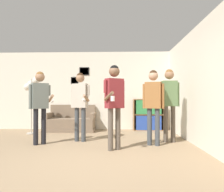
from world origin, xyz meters
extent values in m
plane|color=#937A5B|center=(0.00, 0.00, 0.00)|extent=(20.00, 20.00, 0.00)
cube|color=silver|center=(0.00, 4.09, 1.35)|extent=(7.24, 0.06, 2.70)
cube|color=black|center=(-0.53, 4.05, 2.03)|extent=(0.34, 0.02, 0.27)
cube|color=gray|center=(-0.53, 4.04, 2.03)|extent=(0.29, 0.01, 0.23)
cube|color=black|center=(-0.87, 4.05, 1.70)|extent=(0.25, 0.02, 0.23)
cube|color=beige|center=(-0.87, 4.04, 1.70)|extent=(0.20, 0.01, 0.19)
cube|color=silver|center=(2.45, 2.03, 1.35)|extent=(0.06, 6.46, 2.70)
cube|color=#7A6651|center=(-0.90, 3.62, 0.05)|extent=(1.59, 0.80, 0.10)
cube|color=#7A6651|center=(-0.90, 3.62, 0.26)|extent=(1.53, 0.74, 0.32)
cube|color=#7A6651|center=(-0.90, 3.95, 0.64)|extent=(1.53, 0.14, 0.43)
cube|color=#7A6651|center=(-1.63, 3.62, 0.51)|extent=(0.12, 0.74, 0.18)
cube|color=#7A6651|center=(-0.17, 3.62, 0.51)|extent=(0.12, 0.74, 0.18)
cube|color=olive|center=(1.17, 3.87, 0.53)|extent=(0.02, 0.30, 1.05)
cube|color=olive|center=(2.17, 3.87, 0.53)|extent=(0.02, 0.30, 1.05)
cube|color=olive|center=(1.67, 4.02, 0.53)|extent=(1.02, 0.01, 1.05)
cube|color=olive|center=(1.67, 3.87, 0.01)|extent=(0.97, 0.30, 0.02)
cube|color=olive|center=(1.67, 3.87, 1.04)|extent=(0.97, 0.30, 0.02)
cube|color=olive|center=(1.67, 3.87, 0.53)|extent=(0.97, 0.30, 0.02)
cube|color=#2847A3|center=(1.67, 3.86, 0.26)|extent=(0.83, 0.26, 0.47)
cube|color=#338447|center=(1.67, 3.86, 0.79)|extent=(0.83, 0.26, 0.47)
cylinder|color=#ADA89E|center=(-1.98, 3.02, 0.01)|extent=(0.28, 0.28, 0.03)
cylinder|color=#ADA89E|center=(-1.98, 3.02, 0.85)|extent=(0.03, 0.03, 1.65)
cylinder|color=#ADA89E|center=(-1.91, 3.02, 1.65)|extent=(0.02, 0.16, 0.02)
sphere|color=white|center=(-1.84, 3.02, 1.62)|extent=(0.22, 0.22, 0.22)
cylinder|color=#ADA89E|center=(-2.01, 3.08, 1.55)|extent=(0.15, 0.09, 0.02)
sphere|color=white|center=(-2.05, 3.14, 1.52)|extent=(0.22, 0.22, 0.22)
cylinder|color=#ADA89E|center=(-2.01, 2.96, 1.45)|extent=(0.15, 0.09, 0.02)
sphere|color=white|center=(-2.05, 2.90, 1.42)|extent=(0.22, 0.22, 0.22)
cylinder|color=black|center=(-1.24, 1.46, 0.42)|extent=(0.11, 0.11, 0.84)
cylinder|color=black|center=(-1.09, 1.56, 0.42)|extent=(0.11, 0.11, 0.84)
cube|color=slate|center=(-1.16, 1.51, 1.13)|extent=(0.41, 0.37, 0.59)
sphere|color=#997051|center=(-1.16, 1.51, 1.57)|extent=(0.22, 0.22, 0.22)
sphere|color=brown|center=(-1.16, 1.51, 1.61)|extent=(0.18, 0.18, 0.18)
cylinder|color=slate|center=(-0.99, 1.63, 1.27)|extent=(0.07, 0.07, 0.25)
cylinder|color=#997051|center=(-0.91, 1.52, 1.08)|extent=(0.22, 0.29, 0.19)
cylinder|color=white|center=(-0.83, 1.40, 1.01)|extent=(0.11, 0.14, 0.09)
cylinder|color=slate|center=(-1.34, 1.39, 1.11)|extent=(0.07, 0.07, 0.56)
cylinder|color=#3D4247|center=(-0.37, 1.94, 0.42)|extent=(0.11, 0.11, 0.84)
cylinder|color=#3D4247|center=(-0.20, 1.89, 0.42)|extent=(0.11, 0.11, 0.84)
cube|color=#BCB2A3|center=(-0.29, 1.92, 1.14)|extent=(0.40, 0.28, 0.60)
sphere|color=#997051|center=(-0.29, 1.92, 1.59)|extent=(0.22, 0.22, 0.22)
sphere|color=#382314|center=(-0.29, 1.92, 1.63)|extent=(0.19, 0.19, 0.19)
cylinder|color=#BCB2A3|center=(-0.08, 1.87, 1.28)|extent=(0.07, 0.07, 0.25)
cylinder|color=#997051|center=(-0.11, 1.73, 1.08)|extent=(0.13, 0.31, 0.19)
cylinder|color=white|center=(-0.14, 1.59, 1.02)|extent=(0.07, 0.15, 0.09)
cylinder|color=#BCB2A3|center=(-0.50, 1.96, 1.12)|extent=(0.07, 0.07, 0.56)
cylinder|color=brown|center=(0.51, 0.98, 0.44)|extent=(0.11, 0.11, 0.87)
cylinder|color=brown|center=(0.66, 1.08, 0.44)|extent=(0.11, 0.11, 0.87)
cube|color=maroon|center=(0.59, 1.03, 1.18)|extent=(0.41, 0.36, 0.62)
sphere|color=brown|center=(0.59, 1.03, 1.64)|extent=(0.23, 0.23, 0.23)
sphere|color=black|center=(0.59, 1.03, 1.68)|extent=(0.19, 0.19, 0.19)
cylinder|color=maroon|center=(0.77, 1.15, 1.16)|extent=(0.07, 0.07, 0.58)
cylinder|color=maroon|center=(0.41, 0.91, 1.32)|extent=(0.07, 0.07, 0.26)
cylinder|color=brown|center=(0.49, 0.79, 1.12)|extent=(0.22, 0.30, 0.19)
cylinder|color=white|center=(0.57, 0.67, 1.07)|extent=(0.08, 0.08, 0.10)
cylinder|color=#3D4247|center=(1.39, 1.53, 0.42)|extent=(0.11, 0.11, 0.85)
cylinder|color=#3D4247|center=(1.56, 1.47, 0.42)|extent=(0.11, 0.11, 0.85)
cube|color=#936033|center=(1.47, 1.50, 1.15)|extent=(0.41, 0.31, 0.60)
sphere|color=tan|center=(1.47, 1.50, 1.59)|extent=(0.22, 0.22, 0.22)
sphere|color=#382314|center=(1.47, 1.50, 1.63)|extent=(0.19, 0.19, 0.19)
cylinder|color=#936033|center=(1.67, 1.43, 1.13)|extent=(0.07, 0.07, 0.57)
cylinder|color=#936033|center=(1.27, 1.58, 1.13)|extent=(0.07, 0.07, 0.57)
cylinder|color=brown|center=(1.84, 1.89, 0.44)|extent=(0.11, 0.11, 0.88)
cylinder|color=brown|center=(2.02, 1.90, 0.44)|extent=(0.11, 0.11, 0.88)
cube|color=#5B7A4C|center=(1.93, 1.89, 1.20)|extent=(0.37, 0.22, 0.63)
sphere|color=#997051|center=(1.93, 1.89, 1.66)|extent=(0.23, 0.23, 0.23)
sphere|color=brown|center=(1.93, 1.89, 1.70)|extent=(0.19, 0.19, 0.19)
cylinder|color=#5B7A4C|center=(2.14, 1.90, 1.17)|extent=(0.07, 0.07, 0.59)
cylinder|color=#5B7A4C|center=(1.71, 1.88, 1.17)|extent=(0.07, 0.07, 0.59)
cylinder|color=white|center=(1.61, 3.87, 1.11)|extent=(0.07, 0.07, 0.11)
camera|label=1|loc=(0.69, -3.52, 1.07)|focal=35.00mm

